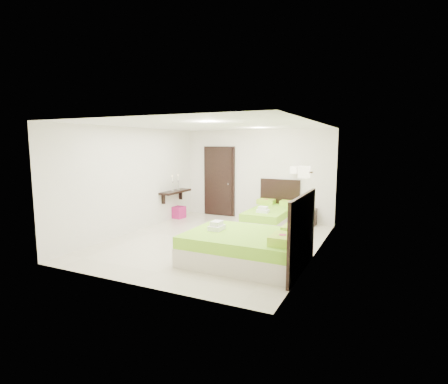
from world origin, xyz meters
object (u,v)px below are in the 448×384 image
at_px(bed_single, 271,216).
at_px(ottoman, 178,212).
at_px(bed_double, 250,246).
at_px(nightstand, 307,217).

xyz_separation_m(bed_single, ottoman, (-2.84, -0.09, -0.12)).
distance_m(bed_double, ottoman, 4.40).
distance_m(bed_single, ottoman, 2.85).
distance_m(nightstand, ottoman, 3.74).
bearing_deg(bed_single, ottoman, -178.12).
xyz_separation_m(bed_single, nightstand, (0.82, 0.69, -0.07)).
distance_m(bed_double, nightstand, 3.62).
height_order(nightstand, ottoman, nightstand).
xyz_separation_m(bed_double, nightstand, (0.28, 3.61, -0.10)).
height_order(bed_single, nightstand, bed_single).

